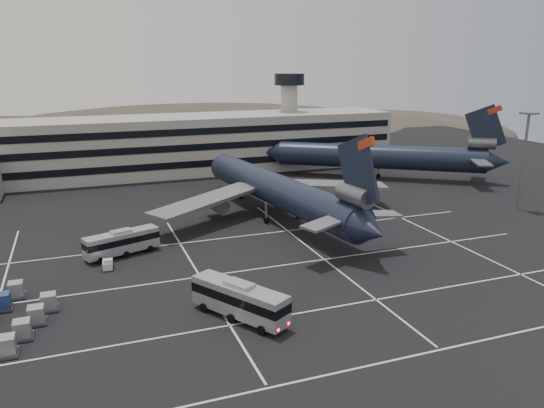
% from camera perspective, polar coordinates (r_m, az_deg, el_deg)
% --- Properties ---
extents(ground, '(260.00, 260.00, 0.00)m').
position_cam_1_polar(ground, '(68.54, -2.02, -8.38)').
color(ground, black).
rests_on(ground, ground).
extents(lane_markings, '(90.00, 55.62, 0.01)m').
position_cam_1_polar(lane_markings, '(69.44, -1.46, -8.05)').
color(lane_markings, silver).
rests_on(lane_markings, ground).
extents(terminal, '(125.00, 26.00, 24.00)m').
position_cam_1_polar(terminal, '(133.44, -13.05, 6.00)').
color(terminal, gray).
rests_on(terminal, ground).
extents(hills, '(352.00, 180.00, 44.00)m').
position_cam_1_polar(hills, '(236.04, -10.99, 5.32)').
color(hills, '#38332B').
rests_on(hills, ground).
extents(lightpole_right, '(2.40, 2.40, 18.28)m').
position_cam_1_polar(lightpole_right, '(108.84, 25.56, 5.49)').
color(lightpole_right, slate).
rests_on(lightpole_right, ground).
extents(trijet_main, '(47.01, 57.64, 18.08)m').
position_cam_1_polar(trijet_main, '(93.43, 0.68, 1.49)').
color(trijet_main, black).
rests_on(trijet_main, ground).
extents(trijet_far, '(50.53, 38.20, 18.08)m').
position_cam_1_polar(trijet_far, '(128.78, 11.90, 5.07)').
color(trijet_far, black).
rests_on(trijet_far, ground).
extents(bus_near, '(8.67, 11.77, 4.27)m').
position_cam_1_polar(bus_near, '(58.66, -3.51, -10.15)').
color(bus_near, '#93969A').
rests_on(bus_near, ground).
extents(bus_far, '(11.10, 5.99, 3.84)m').
position_cam_1_polar(bus_far, '(79.70, -15.85, -3.91)').
color(bus_far, '#93969A').
rests_on(bus_far, ground).
extents(tug_a, '(1.62, 2.49, 1.52)m').
position_cam_1_polar(tug_a, '(75.69, -17.26, -6.20)').
color(tug_a, silver).
rests_on(tug_a, ground).
extents(tug_b, '(2.63, 2.28, 1.45)m').
position_cam_1_polar(tug_b, '(66.84, -4.90, -8.47)').
color(tug_b, silver).
rests_on(tug_b, ground).
extents(uld_cluster, '(11.15, 16.68, 1.96)m').
position_cam_1_polar(uld_cluster, '(64.14, -26.72, -10.91)').
color(uld_cluster, '#2D2D30').
rests_on(uld_cluster, ground).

